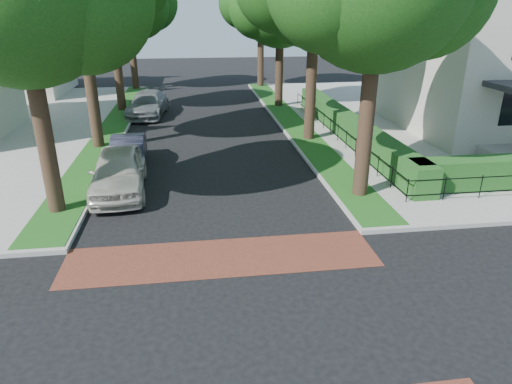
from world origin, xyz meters
TOP-DOWN VIEW (x-y plane):
  - ground at (0.00, 0.00)m, footprint 120.00×120.00m
  - sidewalk_ne at (19.50, 19.00)m, footprint 30.00×30.00m
  - crosswalk_far at (0.00, 3.20)m, footprint 9.00×2.20m
  - grass_strip_ne at (5.40, 19.10)m, footprint 1.60×29.80m
  - grass_strip_nw at (-5.40, 19.10)m, footprint 1.60×29.80m
  - tree_right_far at (5.60, 24.22)m, footprint 7.25×6.23m
  - tree_right_back at (5.60, 33.23)m, footprint 7.50×6.45m
  - tree_left_far at (-5.40, 24.22)m, footprint 7.00×6.02m
  - hedge_main_road at (7.70, 15.00)m, footprint 1.00×18.00m
  - fence_main_road at (6.90, 15.00)m, footprint 0.06×18.00m
  - parked_car_front at (-3.60, 8.81)m, footprint 2.34×5.12m
  - parked_car_middle at (-3.60, 11.81)m, footprint 1.68×4.29m
  - parked_car_rear at (-3.60, 22.55)m, footprint 2.74×5.60m

SIDE VIEW (x-z plane):
  - ground at x=0.00m, z-range 0.00..0.00m
  - crosswalk_far at x=0.00m, z-range 0.00..0.01m
  - sidewalk_ne at x=19.50m, z-range 0.00..0.15m
  - grass_strip_ne at x=5.40m, z-range 0.15..0.17m
  - grass_strip_nw at x=-5.40m, z-range 0.15..0.17m
  - fence_main_road at x=6.90m, z-range 0.15..1.05m
  - parked_car_middle at x=-3.60m, z-range 0.00..1.39m
  - hedge_main_road at x=7.70m, z-range 0.15..1.35m
  - parked_car_rear at x=-3.60m, z-range 0.00..1.57m
  - parked_car_front at x=-3.60m, z-range 0.00..1.70m
  - tree_right_far at x=5.60m, z-range 2.04..11.78m
  - tree_left_far at x=-5.40m, z-range 2.19..12.05m
  - tree_right_back at x=5.60m, z-range 2.17..12.37m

